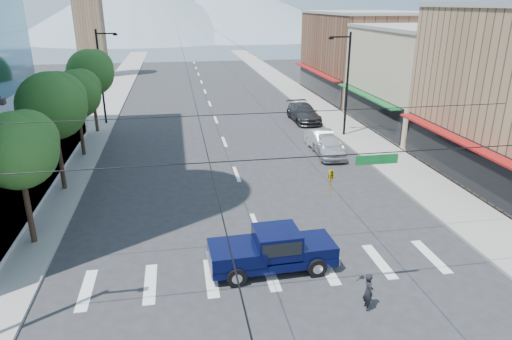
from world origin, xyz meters
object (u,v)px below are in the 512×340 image
Objects in this scene: parked_car_mid at (323,141)px; parked_car_far at (304,113)px; pickup_truck at (272,249)px; pedestrian at (368,291)px; parked_car_near at (328,145)px.

parked_car_mid is 9.87m from parked_car_far.
pickup_truck is at bearing -118.07° from parked_car_mid.
pickup_truck is 0.97× the size of parked_car_far.
pedestrian is 0.26× the size of parked_car_far.
parked_car_near is at bearing 60.98° from pickup_truck.
parked_car_near is at bearing -92.93° from parked_car_mid.
parked_car_mid is at bearing 94.22° from parked_car_near.
pickup_truck reaches higher than parked_car_near.
pedestrian is at bearing -49.67° from pickup_truck.
parked_car_far is at bearing 80.83° from parked_car_mid.
pedestrian is 0.32× the size of parked_car_near.
parked_car_mid is at bearing -10.28° from pedestrian.
parked_car_near reaches higher than parked_car_mid.
pickup_truck is 3.68× the size of pedestrian.
parked_car_far is at bearing 88.66° from parked_car_near.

